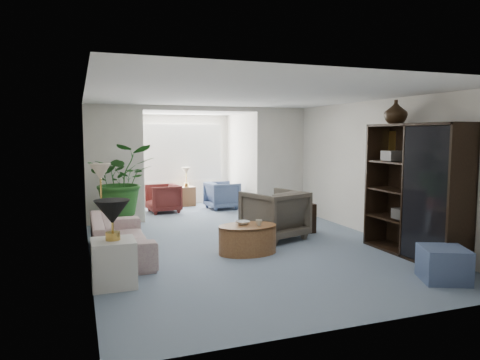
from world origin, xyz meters
name	(u,v)px	position (x,y,z in m)	size (l,w,h in m)	color
floor	(253,251)	(0.00, 0.00, 0.00)	(6.00, 6.00, 0.00)	#7C8AA4
sunroom_floor	(192,210)	(0.00, 4.10, 0.00)	(2.60, 2.60, 0.00)	#7C8AA4
back_pier_left	(115,165)	(-1.90, 3.00, 1.25)	(1.20, 0.12, 2.50)	white
back_pier_right	(281,161)	(1.90, 3.00, 1.25)	(1.20, 0.12, 2.50)	white
back_header	(203,108)	(0.00, 3.00, 2.45)	(2.60, 0.12, 0.10)	white
window_pane	(182,152)	(0.00, 5.18, 1.40)	(2.20, 0.02, 1.50)	white
window_blinds	(182,152)	(0.00, 5.15, 1.40)	(2.20, 0.02, 1.50)	white
framed_picture	(385,145)	(2.46, -0.10, 1.70)	(0.04, 0.50, 0.40)	#B3A98F
sofa	(120,237)	(-2.04, 0.39, 0.31)	(2.12, 0.83, 0.62)	beige
end_table	(114,263)	(-2.24, -0.96, 0.29)	(0.53, 0.53, 0.58)	silver
table_lamp	(112,212)	(-2.24, -0.96, 0.93)	(0.44, 0.44, 0.30)	black
floor_lamp	(100,172)	(-2.26, 1.30, 1.25)	(0.36, 0.36, 0.28)	beige
coffee_table	(248,239)	(-0.12, -0.10, 0.23)	(0.95, 0.95, 0.45)	olive
coffee_bowl	(243,223)	(-0.17, 0.00, 0.48)	(0.22, 0.22, 0.05)	silver
coffee_cup	(259,223)	(0.03, -0.20, 0.50)	(0.11, 0.11, 0.10)	#B7B5A0
wingback_chair	(275,214)	(0.69, 0.68, 0.44)	(0.95, 0.97, 0.89)	#584F45
side_table_dark	(301,218)	(1.39, 0.98, 0.28)	(0.47, 0.37, 0.56)	black
entertainment_cabinet	(415,191)	(2.23, -1.12, 1.03)	(0.49, 1.85, 2.05)	black
cabinet_urn	(396,112)	(2.23, -0.62, 2.24)	(0.37, 0.37, 0.38)	black
ottoman	(444,264)	(1.76, -2.22, 0.22)	(0.55, 0.55, 0.44)	slate
plant_pot	(123,223)	(-1.83, 2.24, 0.16)	(0.40, 0.40, 0.32)	#9D3A2D
house_plant	(122,180)	(-1.83, 2.24, 1.01)	(1.25, 1.08, 1.39)	#22581E
sunroom_chair_blue	(222,195)	(0.79, 4.09, 0.34)	(0.73, 0.75, 0.69)	slate
sunroom_chair_maroon	(163,198)	(-0.71, 4.09, 0.34)	(0.73, 0.75, 0.68)	#531D1C
sunroom_table	(186,196)	(0.04, 4.84, 0.26)	(0.42, 0.33, 0.51)	olive
shelf_clutter	(410,196)	(2.18, -1.08, 0.94)	(0.30, 1.21, 1.06)	#5C5A56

